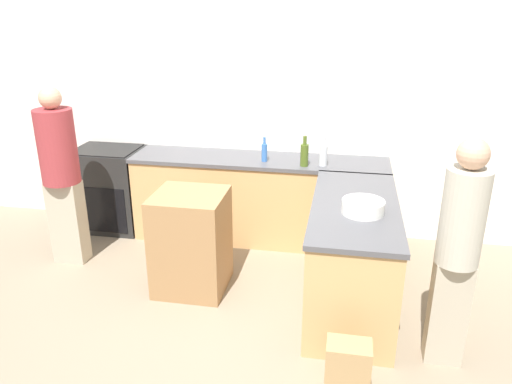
{
  "coord_description": "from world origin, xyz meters",
  "views": [
    {
      "loc": [
        0.88,
        -3.11,
        2.42
      ],
      "look_at": [
        0.17,
        0.66,
        0.95
      ],
      "focal_mm": 35.0,
      "sensor_mm": 36.0,
      "label": 1
    }
  ],
  "objects_px": {
    "paper_bag": "(347,370)",
    "person_at_peninsula": "(458,247)",
    "person_by_range": "(61,171)",
    "olive_oil_bottle": "(304,154)",
    "island_table": "(191,242)",
    "range_oven": "(110,189)",
    "water_bottle_blue": "(264,152)",
    "vinegar_bottle_clear": "(323,154)",
    "mixing_bowl": "(363,207)"
  },
  "relations": [
    {
      "from": "paper_bag",
      "to": "person_at_peninsula",
      "type": "bearing_deg",
      "value": 36.5
    },
    {
      "from": "person_by_range",
      "to": "person_at_peninsula",
      "type": "height_order",
      "value": "person_by_range"
    },
    {
      "from": "olive_oil_bottle",
      "to": "paper_bag",
      "type": "xyz_separation_m",
      "value": [
        0.5,
        -2.04,
        -0.82
      ]
    },
    {
      "from": "person_by_range",
      "to": "island_table",
      "type": "bearing_deg",
      "value": -11.14
    },
    {
      "from": "island_table",
      "to": "paper_bag",
      "type": "xyz_separation_m",
      "value": [
        1.39,
        -1.12,
        -0.24
      ]
    },
    {
      "from": "range_oven",
      "to": "water_bottle_blue",
      "type": "bearing_deg",
      "value": -2.85
    },
    {
      "from": "range_oven",
      "to": "water_bottle_blue",
      "type": "xyz_separation_m",
      "value": [
        1.77,
        -0.09,
        0.55
      ]
    },
    {
      "from": "island_table",
      "to": "person_at_peninsula",
      "type": "xyz_separation_m",
      "value": [
        2.06,
        -0.62,
        0.46
      ]
    },
    {
      "from": "vinegar_bottle_clear",
      "to": "olive_oil_bottle",
      "type": "distance_m",
      "value": 0.19
    },
    {
      "from": "vinegar_bottle_clear",
      "to": "water_bottle_blue",
      "type": "relative_size",
      "value": 1.14
    },
    {
      "from": "person_by_range",
      "to": "water_bottle_blue",
      "type": "bearing_deg",
      "value": 22.17
    },
    {
      "from": "island_table",
      "to": "person_by_range",
      "type": "bearing_deg",
      "value": 168.86
    },
    {
      "from": "water_bottle_blue",
      "to": "person_at_peninsula",
      "type": "bearing_deg",
      "value": -45.85
    },
    {
      "from": "range_oven",
      "to": "olive_oil_bottle",
      "type": "bearing_deg",
      "value": -4.49
    },
    {
      "from": "range_oven",
      "to": "mixing_bowl",
      "type": "height_order",
      "value": "mixing_bowl"
    },
    {
      "from": "range_oven",
      "to": "person_by_range",
      "type": "bearing_deg",
      "value": -92.93
    },
    {
      "from": "mixing_bowl",
      "to": "paper_bag",
      "type": "distance_m",
      "value": 1.21
    },
    {
      "from": "person_at_peninsula",
      "to": "vinegar_bottle_clear",
      "type": "bearing_deg",
      "value": 121.75
    },
    {
      "from": "water_bottle_blue",
      "to": "person_at_peninsula",
      "type": "relative_size",
      "value": 0.15
    },
    {
      "from": "vinegar_bottle_clear",
      "to": "paper_bag",
      "type": "height_order",
      "value": "vinegar_bottle_clear"
    },
    {
      "from": "mixing_bowl",
      "to": "paper_bag",
      "type": "bearing_deg",
      "value": -93.28
    },
    {
      "from": "range_oven",
      "to": "paper_bag",
      "type": "distance_m",
      "value": 3.48
    },
    {
      "from": "person_by_range",
      "to": "paper_bag",
      "type": "xyz_separation_m",
      "value": [
        2.72,
        -1.38,
        -0.73
      ]
    },
    {
      "from": "paper_bag",
      "to": "mixing_bowl",
      "type": "bearing_deg",
      "value": 86.72
    },
    {
      "from": "range_oven",
      "to": "water_bottle_blue",
      "type": "distance_m",
      "value": 1.86
    },
    {
      "from": "island_table",
      "to": "mixing_bowl",
      "type": "xyz_separation_m",
      "value": [
        1.44,
        -0.17,
        0.51
      ]
    },
    {
      "from": "island_table",
      "to": "person_by_range",
      "type": "distance_m",
      "value": 1.44
    },
    {
      "from": "olive_oil_bottle",
      "to": "person_by_range",
      "type": "height_order",
      "value": "person_by_range"
    },
    {
      "from": "water_bottle_blue",
      "to": "paper_bag",
      "type": "xyz_separation_m",
      "value": [
        0.91,
        -2.12,
        -0.8
      ]
    },
    {
      "from": "mixing_bowl",
      "to": "olive_oil_bottle",
      "type": "bearing_deg",
      "value": 116.79
    },
    {
      "from": "range_oven",
      "to": "person_at_peninsula",
      "type": "xyz_separation_m",
      "value": [
        3.35,
        -1.71,
        0.45
      ]
    },
    {
      "from": "olive_oil_bottle",
      "to": "paper_bag",
      "type": "bearing_deg",
      "value": -76.28
    },
    {
      "from": "range_oven",
      "to": "paper_bag",
      "type": "xyz_separation_m",
      "value": [
        2.68,
        -2.21,
        -0.25
      ]
    },
    {
      "from": "range_oven",
      "to": "person_at_peninsula",
      "type": "bearing_deg",
      "value": -27.09
    },
    {
      "from": "island_table",
      "to": "mixing_bowl",
      "type": "height_order",
      "value": "mixing_bowl"
    },
    {
      "from": "range_oven",
      "to": "person_by_range",
      "type": "height_order",
      "value": "person_by_range"
    },
    {
      "from": "olive_oil_bottle",
      "to": "person_by_range",
      "type": "xyz_separation_m",
      "value": [
        -2.22,
        -0.66,
        -0.1
      ]
    },
    {
      "from": "vinegar_bottle_clear",
      "to": "water_bottle_blue",
      "type": "bearing_deg",
      "value": 176.94
    },
    {
      "from": "person_at_peninsula",
      "to": "paper_bag",
      "type": "distance_m",
      "value": 1.09
    },
    {
      "from": "person_at_peninsula",
      "to": "paper_bag",
      "type": "xyz_separation_m",
      "value": [
        -0.67,
        -0.5,
        -0.7
      ]
    },
    {
      "from": "island_table",
      "to": "person_at_peninsula",
      "type": "relative_size",
      "value": 0.54
    },
    {
      "from": "vinegar_bottle_clear",
      "to": "paper_bag",
      "type": "distance_m",
      "value": 2.26
    },
    {
      "from": "person_by_range",
      "to": "person_at_peninsula",
      "type": "relative_size",
      "value": 1.05
    },
    {
      "from": "range_oven",
      "to": "person_by_range",
      "type": "relative_size",
      "value": 0.54
    },
    {
      "from": "island_table",
      "to": "olive_oil_bottle",
      "type": "relative_size",
      "value": 2.96
    },
    {
      "from": "vinegar_bottle_clear",
      "to": "island_table",
      "type": "bearing_deg",
      "value": -137.81
    },
    {
      "from": "person_at_peninsula",
      "to": "olive_oil_bottle",
      "type": "bearing_deg",
      "value": 127.12
    },
    {
      "from": "water_bottle_blue",
      "to": "person_by_range",
      "type": "height_order",
      "value": "person_by_range"
    },
    {
      "from": "mixing_bowl",
      "to": "olive_oil_bottle",
      "type": "xyz_separation_m",
      "value": [
        -0.55,
        1.09,
        0.07
      ]
    },
    {
      "from": "mixing_bowl",
      "to": "person_by_range",
      "type": "bearing_deg",
      "value": 171.07
    }
  ]
}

